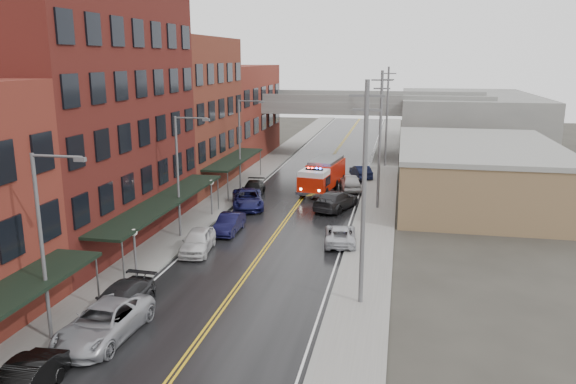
{
  "coord_description": "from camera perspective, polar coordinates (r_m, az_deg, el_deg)",
  "views": [
    {
      "loc": [
        8.93,
        -13.44,
        13.06
      ],
      "look_at": [
        0.65,
        27.54,
        3.0
      ],
      "focal_mm": 35.0,
      "sensor_mm": 36.0,
      "label": 1
    }
  ],
  "objects": [
    {
      "name": "brick_building_far",
      "position": [
        75.15,
        -5.9,
        8.07
      ],
      "size": [
        9.0,
        20.0,
        12.0
      ],
      "primitive_type": "cube",
      "color": "maroon",
      "rests_on": "ground"
    },
    {
      "name": "street_lamp_2",
      "position": [
        56.19,
        -4.71,
        5.43
      ],
      "size": [
        2.64,
        0.22,
        9.0
      ],
      "color": "#59595B",
      "rests_on": "ground"
    },
    {
      "name": "fire_truck",
      "position": [
        56.16,
        3.51,
        1.78
      ],
      "size": [
        4.28,
        8.63,
        3.04
      ],
      "rotation": [
        0.0,
        0.0,
        -0.14
      ],
      "color": "#BB1B08",
      "rests_on": "ground"
    },
    {
      "name": "parked_car_left_2",
      "position": [
        28.65,
        -18.22,
        -12.48
      ],
      "size": [
        2.98,
        6.04,
        1.65
      ],
      "primitive_type": "imported",
      "rotation": [
        0.0,
        0.0,
        -0.04
      ],
      "color": "#96979D",
      "rests_on": "ground"
    },
    {
      "name": "awning_1",
      "position": [
        41.22,
        -12.45,
        -0.94
      ],
      "size": [
        2.6,
        18.0,
        3.09
      ],
      "color": "black",
      "rests_on": "ground"
    },
    {
      "name": "utility_pole_0",
      "position": [
        29.28,
        7.72,
        0.07
      ],
      "size": [
        1.8,
        0.24,
        12.0
      ],
      "color": "#59595B",
      "rests_on": "ground"
    },
    {
      "name": "brick_building_c",
      "position": [
        58.61,
        -11.03,
        7.84
      ],
      "size": [
        9.0,
        15.0,
        15.0
      ],
      "primitive_type": "cube",
      "color": "brown",
      "rests_on": "ground"
    },
    {
      "name": "parked_car_right_3",
      "position": [
        62.6,
        7.4,
        2.06
      ],
      "size": [
        2.95,
        4.7,
        1.46
      ],
      "primitive_type": "imported",
      "rotation": [
        0.0,
        0.0,
        3.49
      ],
      "color": "black",
      "rests_on": "ground"
    },
    {
      "name": "globe_lamp_2",
      "position": [
        47.3,
        -7.81,
        0.27
      ],
      "size": [
        0.44,
        0.44,
        3.12
      ],
      "color": "#59595B",
      "rests_on": "ground"
    },
    {
      "name": "overpass",
      "position": [
        76.29,
        4.7,
        8.17
      ],
      "size": [
        40.0,
        10.0,
        7.5
      ],
      "color": "slate",
      "rests_on": "ground"
    },
    {
      "name": "parked_car_left_4",
      "position": [
        39.09,
        -9.16,
        -4.94
      ],
      "size": [
        2.44,
        4.86,
        1.59
      ],
      "primitive_type": "imported",
      "rotation": [
        0.0,
        0.0,
        0.12
      ],
      "color": "silver",
      "rests_on": "ground"
    },
    {
      "name": "sidewalk_right",
      "position": [
        45.37,
        8.89,
        -3.27
      ],
      "size": [
        3.0,
        160.0,
        0.15
      ],
      "primitive_type": "cube",
      "color": "slate",
      "rests_on": "ground"
    },
    {
      "name": "road",
      "position": [
        46.23,
        -0.19,
        -2.87
      ],
      "size": [
        11.0,
        160.0,
        0.02
      ],
      "primitive_type": "cube",
      "color": "black",
      "rests_on": "ground"
    },
    {
      "name": "tan_building",
      "position": [
        54.93,
        18.6,
        1.73
      ],
      "size": [
        14.0,
        22.0,
        5.0
      ],
      "primitive_type": "cube",
      "color": "brown",
      "rests_on": "ground"
    },
    {
      "name": "curb_left",
      "position": [
        47.63,
        -6.87,
        -2.39
      ],
      "size": [
        0.3,
        160.0,
        0.15
      ],
      "primitive_type": "cube",
      "color": "gray",
      "rests_on": "ground"
    },
    {
      "name": "globe_lamp_1",
      "position": [
        34.89,
        -15.34,
        -4.91
      ],
      "size": [
        0.44,
        0.44,
        3.12
      ],
      "color": "#59595B",
      "rests_on": "ground"
    },
    {
      "name": "brick_building_b",
      "position": [
        42.88,
        -20.04,
        7.29
      ],
      "size": [
        9.0,
        20.0,
        18.0
      ],
      "primitive_type": "cube",
      "color": "#4E1A14",
      "rests_on": "ground"
    },
    {
      "name": "parked_car_left_7",
      "position": [
        54.07,
        -3.57,
        0.3
      ],
      "size": [
        2.5,
        5.06,
        1.41
      ],
      "primitive_type": "imported",
      "rotation": [
        0.0,
        0.0,
        0.11
      ],
      "color": "black",
      "rests_on": "ground"
    },
    {
      "name": "parked_car_right_1",
      "position": [
        49.47,
        4.88,
        -0.83
      ],
      "size": [
        4.04,
        6.15,
        1.66
      ],
      "primitive_type": "imported",
      "rotation": [
        0.0,
        0.0,
        2.81
      ],
      "color": "#27272A",
      "rests_on": "ground"
    },
    {
      "name": "street_lamp_0",
      "position": [
        27.59,
        -23.4,
        -4.2
      ],
      "size": [
        2.64,
        0.22,
        9.0
      ],
      "color": "#59595B",
      "rests_on": "ground"
    },
    {
      "name": "utility_pole_1",
      "position": [
        48.94,
        9.33,
        5.42
      ],
      "size": [
        1.8,
        0.24,
        12.0
      ],
      "color": "#59595B",
      "rests_on": "ground"
    },
    {
      "name": "parked_car_right_0",
      "position": [
        40.55,
        5.32,
        -4.33
      ],
      "size": [
        2.71,
        4.99,
        1.33
      ],
      "primitive_type": "imported",
      "rotation": [
        0.0,
        0.0,
        3.25
      ],
      "color": "#B2B4BB",
      "rests_on": "ground"
    },
    {
      "name": "right_far_block",
      "position": [
        84.42,
        17.65,
        6.74
      ],
      "size": [
        18.0,
        30.0,
        8.0
      ],
      "primitive_type": "cube",
      "color": "slate",
      "rests_on": "ground"
    },
    {
      "name": "parked_car_left_6",
      "position": [
        49.97,
        -4.13,
        -0.71
      ],
      "size": [
        4.24,
        6.27,
        1.59
      ],
      "primitive_type": "imported",
      "rotation": [
        0.0,
        0.0,
        0.3
      ],
      "color": "#111242",
      "rests_on": "ground"
    },
    {
      "name": "parked_car_left_5",
      "position": [
        43.09,
        -6.0,
        -3.19
      ],
      "size": [
        1.56,
        4.38,
        1.44
      ],
      "primitive_type": "imported",
      "rotation": [
        0.0,
        0.0,
        0.01
      ],
      "color": "black",
      "rests_on": "ground"
    },
    {
      "name": "street_lamp_1",
      "position": [
        41.27,
        -10.85,
        2.29
      ],
      "size": [
        2.64,
        0.22,
        9.0
      ],
      "color": "#59595B",
      "rests_on": "ground"
    },
    {
      "name": "curb_right",
      "position": [
        45.46,
        6.81,
        -3.17
      ],
      "size": [
        0.3,
        160.0,
        0.15
      ],
      "primitive_type": "cube",
      "color": "gray",
      "rests_on": "ground"
    },
    {
      "name": "awning_2",
      "position": [
        57.28,
        -5.43,
        3.34
      ],
      "size": [
        2.6,
        13.0,
        3.09
      ],
      "color": "black",
      "rests_on": "ground"
    },
    {
      "name": "parked_car_left_3",
      "position": [
        30.95,
        -16.73,
        -10.52
      ],
      "size": [
        2.35,
        5.28,
        1.51
      ],
      "primitive_type": "imported",
      "rotation": [
        0.0,
        0.0,
        -0.05
      ],
      "color": "black",
      "rests_on": "ground"
    },
    {
      "name": "sidewalk_left",
      "position": [
        48.16,
        -8.74,
        -2.27
      ],
      "size": [
        3.0,
        160.0,
        0.15
      ],
      "primitive_type": "cube",
      "color": "slate",
      "rests_on": "ground"
    },
    {
      "name": "utility_pole_2",
      "position": [
        68.79,
        10.02,
        7.69
      ],
      "size": [
        1.8,
        0.24,
        12.0
      ],
      "color": "#59595B",
      "rests_on": "ground"
    },
    {
      "name": "parked_car_left_1",
      "position": [
        25.17,
        -25.37,
        -17.21
      ],
      "size": [
        1.85,
        4.58,
        1.48
      ],
      "primitive_type": "imported",
      "rotation": [
        0.0,
        0.0,
        0.06
      ],
      "color": "black",
      "rests_on": "ground"
    },
    {
      "name": "parked_car_right_2",
      "position": [
        56.78,
        6.36,
        1.0
      ],
      "size": [
        2.84,
        5.14,
        1.65
      ],
      "primitive_type": "imported",
      "rotation": [
        0.0,
        0.0,
        3.33
      ],
      "color": "#B8B8B8",
      "rests_on": "ground"
    }
  ]
}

